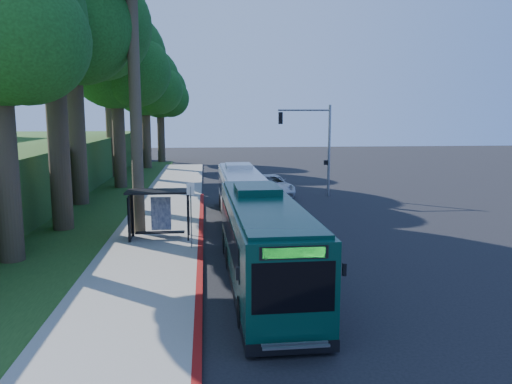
{
  "coord_description": "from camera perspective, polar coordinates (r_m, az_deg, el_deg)",
  "views": [
    {
      "loc": [
        -4.72,
        -27.64,
        6.22
      ],
      "look_at": [
        -1.78,
        1.0,
        1.77
      ],
      "focal_mm": 35.0,
      "sensor_mm": 36.0,
      "label": 1
    }
  ],
  "objects": [
    {
      "name": "tree_4",
      "position": [
        60.1,
        -12.5,
        11.92
      ],
      "size": [
        8.4,
        8.0,
        14.14
      ],
      "color": "#382B1E",
      "rests_on": "ground"
    },
    {
      "name": "tree_1",
      "position": [
        37.23,
        -20.26,
        18.32
      ],
      "size": [
        10.5,
        10.0,
        18.26
      ],
      "color": "#382B1E",
      "rests_on": "ground"
    },
    {
      "name": "traffic_signal_pole",
      "position": [
        38.63,
        6.9,
        6.05
      ],
      "size": [
        4.1,
        0.3,
        7.0
      ],
      "color": "gray",
      "rests_on": "ground"
    },
    {
      "name": "bus_shelter",
      "position": [
        25.3,
        -11.52,
        -1.45
      ],
      "size": [
        3.2,
        1.51,
        2.55
      ],
      "color": "black",
      "rests_on": "ground"
    },
    {
      "name": "stop_sign_pole",
      "position": [
        23.03,
        -7.45,
        -1.65
      ],
      "size": [
        0.35,
        0.06,
        3.17
      ],
      "color": "gray",
      "rests_on": "ground"
    },
    {
      "name": "tree_2",
      "position": [
        44.42,
        -15.59,
        13.96
      ],
      "size": [
        8.82,
        8.4,
        15.12
      ],
      "color": "#382B1E",
      "rests_on": "ground"
    },
    {
      "name": "teal_bus",
      "position": [
        18.44,
        0.8,
        -5.48
      ],
      "size": [
        2.66,
        11.58,
        3.44
      ],
      "rotation": [
        0.0,
        0.0,
        0.02
      ],
      "color": "#093229",
      "rests_on": "ground"
    },
    {
      "name": "grass_verge",
      "position": [
        34.24,
        -19.76,
        -2.16
      ],
      "size": [
        8.0,
        70.0,
        0.06
      ],
      "primitive_type": "cube",
      "color": "#234719",
      "rests_on": "ground"
    },
    {
      "name": "red_curb",
      "position": [
        24.43,
        -6.35,
        -5.87
      ],
      "size": [
        0.25,
        30.0,
        0.13
      ],
      "primitive_type": "cube",
      "color": "maroon",
      "rests_on": "ground"
    },
    {
      "name": "white_bus",
      "position": [
        30.06,
        -1.74,
        -0.15
      ],
      "size": [
        2.4,
        10.71,
        3.19
      ],
      "rotation": [
        0.0,
        0.0,
        0.01
      ],
      "color": "silver",
      "rests_on": "ground"
    },
    {
      "name": "tree_3",
      "position": [
        52.75,
        -16.37,
        14.7
      ],
      "size": [
        10.08,
        9.6,
        17.28
      ],
      "color": "#382B1E",
      "rests_on": "ground"
    },
    {
      "name": "pickup",
      "position": [
        38.79,
        1.69,
        0.75
      ],
      "size": [
        3.44,
        6.1,
        1.61
      ],
      "primitive_type": "imported",
      "rotation": [
        0.0,
        0.0,
        0.14
      ],
      "color": "silver",
      "rests_on": "ground"
    },
    {
      "name": "ground",
      "position": [
        28.72,
        3.75,
        -3.75
      ],
      "size": [
        140.0,
        140.0,
        0.0
      ],
      "primitive_type": "plane",
      "color": "black",
      "rests_on": "ground"
    },
    {
      "name": "tree_0",
      "position": [
        29.1,
        -22.2,
        18.01
      ],
      "size": [
        8.4,
        8.0,
        15.7
      ],
      "color": "#382B1E",
      "rests_on": "ground"
    },
    {
      "name": "sidewalk",
      "position": [
        28.44,
        -10.94,
        -3.89
      ],
      "size": [
        4.5,
        70.0,
        0.12
      ],
      "primitive_type": "cube",
      "color": "gray",
      "rests_on": "ground"
    },
    {
      "name": "tree_5",
      "position": [
        67.92,
        -10.85,
        10.94
      ],
      "size": [
        7.35,
        7.0,
        12.86
      ],
      "color": "#382B1E",
      "rests_on": "ground"
    }
  ]
}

